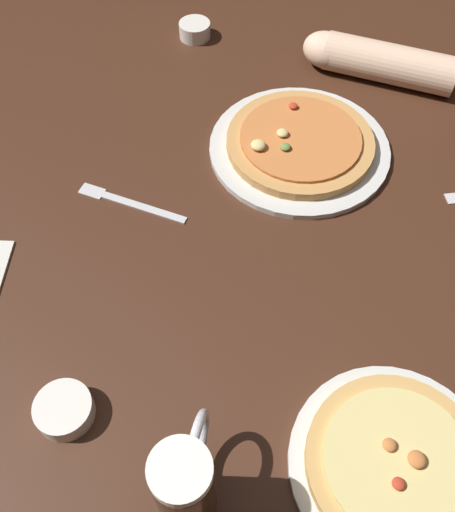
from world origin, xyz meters
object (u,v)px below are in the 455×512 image
object	(u,v)px
ramekin_sauce	(195,30)
pizza_plate_far	(300,144)
diner_arm	(373,60)
ramekin_butter	(64,410)
fork_left	(129,202)
pizza_plate_near	(396,465)
beer_mug_dark	(186,483)

from	to	relation	value
ramekin_sauce	pizza_plate_far	bearing A→B (deg)	-30.00
pizza_plate_far	ramekin_sauce	bearing A→B (deg)	150.00
pizza_plate_far	diner_arm	world-z (taller)	diner_arm
ramekin_butter	fork_left	size ratio (longest dim) A/B	0.39
pizza_plate_far	fork_left	xyz separation A→B (m)	(-0.20, -0.27, -0.01)
ramekin_sauce	fork_left	distance (m)	0.50
pizza_plate_far	ramekin_sauce	size ratio (longest dim) A/B	4.86
pizza_plate_near	fork_left	xyz separation A→B (m)	(-0.56, 0.19, -0.01)
beer_mug_dark	ramekin_butter	bearing A→B (deg)	177.56
pizza_plate_near	ramekin_butter	distance (m)	0.44
fork_left	diner_arm	world-z (taller)	diner_arm
beer_mug_dark	ramekin_butter	world-z (taller)	beer_mug_dark
beer_mug_dark	ramekin_butter	distance (m)	0.22
pizza_plate_far	pizza_plate_near	bearing A→B (deg)	-51.98
ramekin_sauce	diner_arm	xyz separation A→B (m)	(0.39, 0.07, 0.02)
ramekin_butter	ramekin_sauce	bearing A→B (deg)	110.42
beer_mug_dark	ramekin_sauce	size ratio (longest dim) A/B	2.43
diner_arm	ramekin_sauce	bearing A→B (deg)	-170.32
diner_arm	ramekin_butter	bearing A→B (deg)	-95.36
ramekin_sauce	pizza_plate_near	bearing A→B (deg)	-42.89
pizza_plate_far	ramekin_butter	size ratio (longest dim) A/B	4.25
ramekin_butter	diner_arm	distance (m)	0.90
fork_left	diner_arm	bearing A→B (deg)	66.85
pizza_plate_near	diner_arm	xyz separation A→B (m)	(-0.33, 0.74, 0.02)
ramekin_sauce	diner_arm	bearing A→B (deg)	9.68
ramekin_sauce	ramekin_butter	distance (m)	0.88
diner_arm	fork_left	bearing A→B (deg)	-113.15
ramekin_sauce	ramekin_butter	size ratio (longest dim) A/B	0.87
fork_left	diner_arm	distance (m)	0.59
pizza_plate_far	ramekin_butter	bearing A→B (deg)	-94.86
beer_mug_dark	ramekin_sauce	bearing A→B (deg)	121.56
beer_mug_dark	fork_left	world-z (taller)	beer_mug_dark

